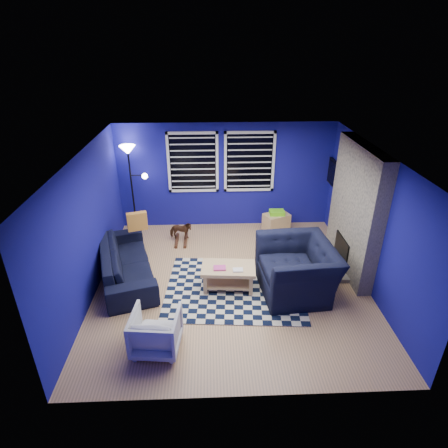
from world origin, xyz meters
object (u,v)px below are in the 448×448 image
Objects in this scene: sofa at (126,262)px; cabinet at (276,223)px; tv at (336,176)px; floor_lamp at (130,162)px; armchair_bent at (156,331)px; coffee_table at (228,273)px; armchair_big at (297,269)px; rocking_horse at (181,231)px.

cabinet is at bearing -78.37° from sofa.
sofa is (-4.45, -1.69, -1.07)m from tv.
floor_lamp is at bearing 176.92° from tv.
tv is at bearing -129.62° from armchair_bent.
sofa reaches higher than armchair_bent.
floor_lamp is (-2.06, 2.39, 1.36)m from coffee_table.
tv is 4.59m from floor_lamp.
armchair_big is at bearing -5.01° from coffee_table.
coffee_table is 3.44m from floor_lamp.
armchair_bent is at bearing -128.35° from coffee_table.
tv is 0.48× the size of floor_lamp.
cabinet is at bearing -75.59° from rocking_horse.
sofa is at bearing -86.37° from floor_lamp.
cabinet is 3.62m from floor_lamp.
cabinet is (2.39, 3.60, -0.07)m from armchair_bent.
cabinet reaches higher than rocking_horse.
armchair_bent is at bearing -76.52° from floor_lamp.
armchair_bent is 0.34× the size of floor_lamp.
rocking_horse is at bearing 165.79° from cabinet.
sofa reaches higher than coffee_table.
armchair_bent is 1.06× the size of cabinet.
sofa is at bearing 148.94° from rocking_horse.
armchair_big reaches higher than armchair_bent.
armchair_big is (3.16, -0.56, 0.13)m from sofa.
rocking_horse is 2.26m from cabinet.
coffee_table is 1.51× the size of cabinet.
sofa is 2.23× the size of coffee_table.
cabinet is (2.22, 0.38, -0.03)m from rocking_horse.
coffee_table is at bearing -119.70° from sofa.
armchair_big is at bearing -125.70° from rocking_horse.
armchair_big reaches higher than rocking_horse.
rocking_horse is (-3.49, -0.37, -1.12)m from tv.
sofa is 1.58× the size of armchair_big.
floor_lamp reaches higher than coffee_table.
armchair_big is at bearing -119.69° from tv.
armchair_big is 0.69× the size of floor_lamp.
cabinet is (1.24, 2.15, -0.08)m from coffee_table.
sofa is 1.09× the size of floor_lamp.
armchair_big is at bearing -37.27° from floor_lamp.
armchair_bent is 3.23m from rocking_horse.
rocking_horse is at bearing -52.35° from sofa.
sofa is 2.38m from floor_lamp.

